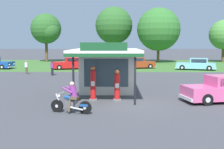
{
  "coord_description": "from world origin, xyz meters",
  "views": [
    {
      "loc": [
        -0.83,
        -16.03,
        3.47
      ],
      "look_at": [
        -1.16,
        2.68,
        1.4
      ],
      "focal_mm": 46.05,
      "sensor_mm": 36.0,
      "label": 1
    }
  ],
  "objects_px": {
    "parked_car_back_row_left": "(137,63)",
    "parked_car_back_row_centre_left": "(71,64)",
    "gas_pump_nearside": "(93,85)",
    "gas_pump_offside": "(117,87)",
    "bystander_strolling_foreground": "(52,68)",
    "parked_car_back_row_far_right": "(196,64)",
    "motorcycle_with_rider": "(72,100)",
    "bystander_standing_back_lot": "(26,67)"
  },
  "relations": [
    {
      "from": "gas_pump_offside",
      "to": "motorcycle_with_rider",
      "type": "height_order",
      "value": "gas_pump_offside"
    },
    {
      "from": "motorcycle_with_rider",
      "to": "bystander_standing_back_lot",
      "type": "bearing_deg",
      "value": 113.85
    },
    {
      "from": "parked_car_back_row_far_right",
      "to": "parked_car_back_row_left",
      "type": "distance_m",
      "value": 7.82
    },
    {
      "from": "gas_pump_nearside",
      "to": "bystander_standing_back_lot",
      "type": "xyz_separation_m",
      "value": [
        -8.7,
        14.65,
        -0.18
      ]
    },
    {
      "from": "parked_car_back_row_far_right",
      "to": "bystander_standing_back_lot",
      "type": "height_order",
      "value": "parked_car_back_row_far_right"
    },
    {
      "from": "bystander_standing_back_lot",
      "to": "bystander_strolling_foreground",
      "type": "relative_size",
      "value": 0.95
    },
    {
      "from": "parked_car_back_row_far_right",
      "to": "bystander_standing_back_lot",
      "type": "bearing_deg",
      "value": -165.38
    },
    {
      "from": "parked_car_back_row_far_right",
      "to": "gas_pump_nearside",
      "type": "bearing_deg",
      "value": -120.33
    },
    {
      "from": "parked_car_back_row_left",
      "to": "bystander_standing_back_lot",
      "type": "bearing_deg",
      "value": -150.49
    },
    {
      "from": "gas_pump_nearside",
      "to": "gas_pump_offside",
      "type": "relative_size",
      "value": 1.12
    },
    {
      "from": "bystander_strolling_foreground",
      "to": "parked_car_back_row_far_right",
      "type": "bearing_deg",
      "value": 21.29
    },
    {
      "from": "parked_car_back_row_far_right",
      "to": "bystander_strolling_foreground",
      "type": "height_order",
      "value": "bystander_strolling_foreground"
    },
    {
      "from": "motorcycle_with_rider",
      "to": "parked_car_back_row_centre_left",
      "type": "bearing_deg",
      "value": 99.08
    },
    {
      "from": "gas_pump_offside",
      "to": "parked_car_back_row_left",
      "type": "bearing_deg",
      "value": 83.09
    },
    {
      "from": "gas_pump_nearside",
      "to": "parked_car_back_row_centre_left",
      "type": "relative_size",
      "value": 0.4
    },
    {
      "from": "gas_pump_nearside",
      "to": "parked_car_back_row_left",
      "type": "height_order",
      "value": "gas_pump_nearside"
    },
    {
      "from": "parked_car_back_row_left",
      "to": "bystander_standing_back_lot",
      "type": "xyz_separation_m",
      "value": [
        -12.8,
        -7.25,
        0.08
      ]
    },
    {
      "from": "bystander_standing_back_lot",
      "to": "gas_pump_nearside",
      "type": "bearing_deg",
      "value": -59.3
    },
    {
      "from": "parked_car_back_row_left",
      "to": "parked_car_back_row_far_right",
      "type": "bearing_deg",
      "value": -14.3
    },
    {
      "from": "bystander_standing_back_lot",
      "to": "gas_pump_offside",
      "type": "bearing_deg",
      "value": -55.29
    },
    {
      "from": "parked_car_back_row_left",
      "to": "parked_car_back_row_centre_left",
      "type": "bearing_deg",
      "value": -172.46
    },
    {
      "from": "motorcycle_with_rider",
      "to": "bystander_strolling_foreground",
      "type": "bearing_deg",
      "value": 105.85
    },
    {
      "from": "parked_car_back_row_far_right",
      "to": "parked_car_back_row_left",
      "type": "relative_size",
      "value": 1.03
    },
    {
      "from": "parked_car_back_row_far_right",
      "to": "parked_car_back_row_left",
      "type": "height_order",
      "value": "parked_car_back_row_left"
    },
    {
      "from": "gas_pump_offside",
      "to": "parked_car_back_row_left",
      "type": "height_order",
      "value": "gas_pump_offside"
    },
    {
      "from": "motorcycle_with_rider",
      "to": "parked_car_back_row_far_right",
      "type": "relative_size",
      "value": 0.39
    },
    {
      "from": "gas_pump_nearside",
      "to": "bystander_standing_back_lot",
      "type": "bearing_deg",
      "value": 120.7
    },
    {
      "from": "parked_car_back_row_centre_left",
      "to": "gas_pump_nearside",
      "type": "bearing_deg",
      "value": -77.41
    },
    {
      "from": "motorcycle_with_rider",
      "to": "parked_car_back_row_centre_left",
      "type": "distance_m",
      "value": 24.25
    },
    {
      "from": "parked_car_back_row_centre_left",
      "to": "motorcycle_with_rider",
      "type": "bearing_deg",
      "value": -80.92
    },
    {
      "from": "bystander_standing_back_lot",
      "to": "bystander_strolling_foreground",
      "type": "distance_m",
      "value": 3.5
    },
    {
      "from": "motorcycle_with_rider",
      "to": "parked_car_back_row_left",
      "type": "distance_m",
      "value": 25.58
    },
    {
      "from": "parked_car_back_row_far_right",
      "to": "parked_car_back_row_left",
      "type": "bearing_deg",
      "value": 165.7
    },
    {
      "from": "bystander_standing_back_lot",
      "to": "motorcycle_with_rider",
      "type": "bearing_deg",
      "value": -66.15
    },
    {
      "from": "parked_car_back_row_far_right",
      "to": "bystander_strolling_foreground",
      "type": "relative_size",
      "value": 3.4
    },
    {
      "from": "motorcycle_with_rider",
      "to": "bystander_standing_back_lot",
      "type": "relative_size",
      "value": 1.41
    },
    {
      "from": "gas_pump_nearside",
      "to": "bystander_strolling_foreground",
      "type": "distance_m",
      "value": 14.36
    },
    {
      "from": "gas_pump_nearside",
      "to": "bystander_standing_back_lot",
      "type": "height_order",
      "value": "gas_pump_nearside"
    },
    {
      "from": "bystander_strolling_foreground",
      "to": "parked_car_back_row_centre_left",
      "type": "bearing_deg",
      "value": 83.5
    },
    {
      "from": "gas_pump_nearside",
      "to": "parked_car_back_row_centre_left",
      "type": "height_order",
      "value": "gas_pump_nearside"
    },
    {
      "from": "gas_pump_nearside",
      "to": "parked_car_back_row_left",
      "type": "relative_size",
      "value": 0.4
    },
    {
      "from": "gas_pump_offside",
      "to": "bystander_standing_back_lot",
      "type": "height_order",
      "value": "gas_pump_offside"
    }
  ]
}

